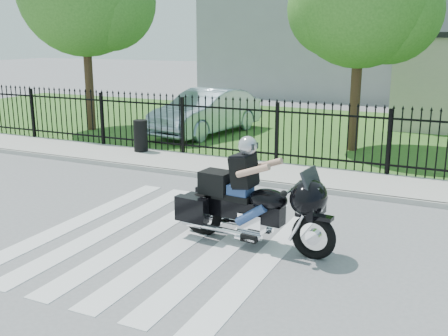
% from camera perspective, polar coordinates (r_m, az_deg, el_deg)
% --- Properties ---
extents(ground, '(120.00, 120.00, 0.00)m').
position_cam_1_polar(ground, '(9.64, -6.51, -7.63)').
color(ground, slate).
rests_on(ground, ground).
extents(crosswalk, '(5.00, 5.50, 0.01)m').
position_cam_1_polar(crosswalk, '(9.64, -6.51, -7.60)').
color(crosswalk, silver).
rests_on(crosswalk, ground).
extents(sidewalk, '(40.00, 2.00, 0.12)m').
position_cam_1_polar(sidewalk, '(13.90, 4.31, -0.46)').
color(sidewalk, '#ADAAA3').
rests_on(sidewalk, ground).
extents(curb, '(40.00, 0.12, 0.12)m').
position_cam_1_polar(curb, '(13.00, 2.73, -1.47)').
color(curb, '#ADAAA3').
rests_on(curb, ground).
extents(grass_strip, '(40.00, 12.00, 0.02)m').
position_cam_1_polar(grass_strip, '(20.46, 11.36, 3.91)').
color(grass_strip, '#325E20').
rests_on(grass_strip, ground).
extents(iron_fence, '(26.00, 0.04, 1.80)m').
position_cam_1_polar(iron_fence, '(14.64, 5.77, 3.64)').
color(iron_fence, black).
rests_on(iron_fence, ground).
extents(motorcycle_rider, '(2.98, 1.10, 1.97)m').
position_cam_1_polar(motorcycle_rider, '(9.09, 2.86, -3.52)').
color(motorcycle_rider, black).
rests_on(motorcycle_rider, ground).
extents(parked_car, '(2.53, 5.22, 1.65)m').
position_cam_1_polar(parked_car, '(19.42, -1.91, 6.13)').
color(parked_car, '#A3BACD').
rests_on(parked_car, grass_strip).
extents(litter_bin, '(0.56, 0.56, 0.96)m').
position_cam_1_polar(litter_bin, '(16.23, -9.06, 3.49)').
color(litter_bin, black).
rests_on(litter_bin, sidewalk).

